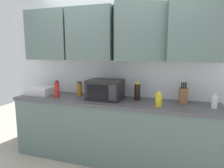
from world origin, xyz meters
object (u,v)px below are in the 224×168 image
Objects in this scene: knife_block at (183,95)px; bottle_amber_vinegar at (80,89)px; dish_rack at (41,91)px; bottle_red_sauce at (57,89)px; bottle_white_jar at (214,102)px; bottle_soy_dark at (137,92)px; microwave at (105,90)px; bottle_yellow_mustard at (159,100)px.

bottle_amber_vinegar is at bearing -179.40° from knife_block.
bottle_red_sauce is at bearing -15.80° from dish_rack.
bottle_amber_vinegar is at bearing 176.09° from bottle_white_jar.
bottle_soy_dark is at bearing -1.08° from bottle_amber_vinegar.
bottle_white_jar is 2.13m from bottle_red_sauce.
bottle_red_sauce is (-0.25, -0.23, 0.02)m from bottle_amber_vinegar.
bottle_red_sauce is (-1.16, -0.21, 0.00)m from bottle_soy_dark.
microwave reaches higher than dish_rack.
bottle_soy_dark is at bearing 10.28° from bottle_red_sauce.
dish_rack is 0.39m from bottle_red_sauce.
microwave is at bearing -13.34° from bottle_amber_vinegar.
bottle_yellow_mustard is 0.71× the size of bottle_soy_dark.
knife_block is (2.15, 0.14, 0.04)m from dish_rack.
microwave is 1.41m from bottle_white_jar.
bottle_soy_dark is (0.45, 0.09, -0.02)m from microwave.
knife_block is (1.05, 0.13, -0.04)m from microwave.
knife_block is at bearing 157.94° from bottle_white_jar.
bottle_red_sauce is at bearing -172.16° from knife_block.
bottle_amber_vinegar is 1.19× the size of bottle_yellow_mustard.
bottle_amber_vinegar is at bearing 10.99° from dish_rack.
bottle_soy_dark is at bearing 3.91° from dish_rack.
microwave reaches higher than bottle_amber_vinegar.
bottle_amber_vinegar is 0.85× the size of bottle_red_sauce.
bottle_soy_dark reaches higher than bottle_red_sauce.
bottle_yellow_mustard is 0.40m from bottle_soy_dark.
knife_block is 0.61m from bottle_soy_dark.
microwave is at bearing 168.70° from bottle_yellow_mustard.
bottle_amber_vinegar is at bearing 167.93° from bottle_yellow_mustard.
bottle_yellow_mustard is at bearing -37.59° from bottle_soy_dark.
bottle_yellow_mustard is (-0.29, -0.28, -0.02)m from knife_block.
microwave is 0.46m from bottle_soy_dark.
microwave is 2.21× the size of bottle_amber_vinegar.
dish_rack is at bearing 179.87° from bottle_white_jar.
bottle_yellow_mustard is at bearing -136.12° from knife_block.
bottle_red_sauce is (0.37, -0.11, 0.06)m from dish_rack.
knife_block reaches higher than bottle_amber_vinegar.
bottle_amber_vinegar is (0.63, 0.12, 0.04)m from dish_rack.
bottle_white_jar is at bearing -6.56° from bottle_soy_dark.
bottle_white_jar is at bearing 11.81° from bottle_yellow_mustard.
bottle_amber_vinegar is 1.21× the size of bottle_white_jar.
bottle_yellow_mustard is 1.02× the size of bottle_white_jar.
knife_block reaches higher than bottle_soy_dark.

